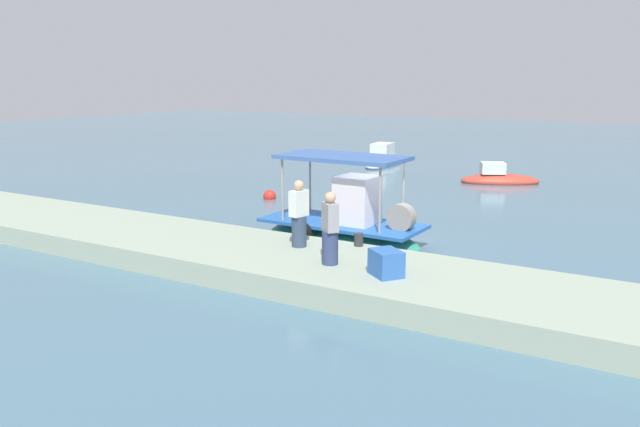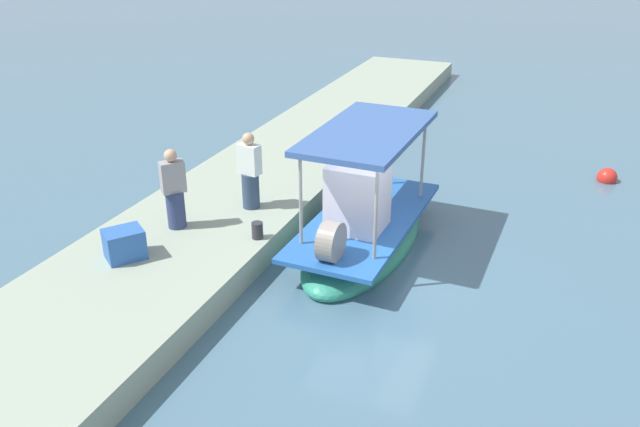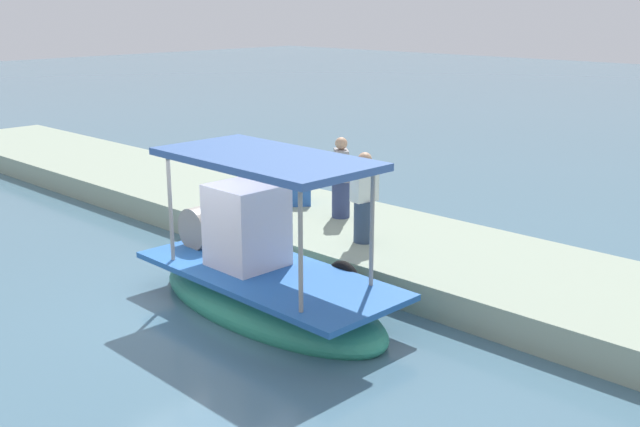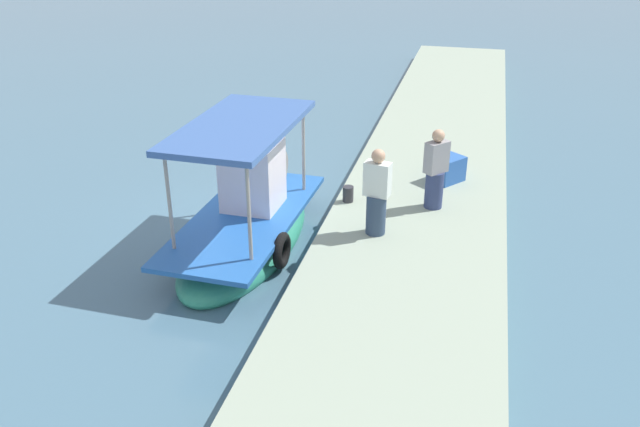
# 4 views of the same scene
# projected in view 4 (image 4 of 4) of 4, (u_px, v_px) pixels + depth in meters

# --- Properties ---
(ground_plane) EXTENTS (120.00, 120.00, 0.00)m
(ground_plane) POSITION_uv_depth(u_px,v_px,m) (239.00, 224.00, 14.78)
(ground_plane) COLOR slate
(dock_quay) EXTENTS (36.00, 3.70, 0.57)m
(dock_quay) POSITION_uv_depth(u_px,v_px,m) (415.00, 233.00, 13.78)
(dock_quay) COLOR #94A38E
(dock_quay) RESTS_ON ground_plane
(main_fishing_boat) EXTENTS (5.20, 2.23, 3.06)m
(main_fishing_boat) POSITION_uv_depth(u_px,v_px,m) (248.00, 222.00, 13.72)
(main_fishing_boat) COLOR #2F9374
(main_fishing_boat) RESTS_ON ground_plane
(fisherman_near_bollard) EXTENTS (0.56, 0.55, 1.77)m
(fisherman_near_bollard) POSITION_uv_depth(u_px,v_px,m) (435.00, 173.00, 13.92)
(fisherman_near_bollard) COLOR navy
(fisherman_near_bollard) RESTS_ON dock_quay
(fisherman_by_crate) EXTENTS (0.46, 0.55, 1.78)m
(fisherman_by_crate) POSITION_uv_depth(u_px,v_px,m) (377.00, 196.00, 12.81)
(fisherman_by_crate) COLOR #2E415A
(fisherman_by_crate) RESTS_ON dock_quay
(mooring_bollard) EXTENTS (0.24, 0.24, 0.35)m
(mooring_bollard) POSITION_uv_depth(u_px,v_px,m) (348.00, 194.00, 14.45)
(mooring_bollard) COLOR #2D2D33
(mooring_bollard) RESTS_ON dock_quay
(cargo_crate) EXTENTS (0.94, 0.91, 0.60)m
(cargo_crate) POSITION_uv_depth(u_px,v_px,m) (447.00, 169.00, 15.45)
(cargo_crate) COLOR #2D5FAF
(cargo_crate) RESTS_ON dock_quay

